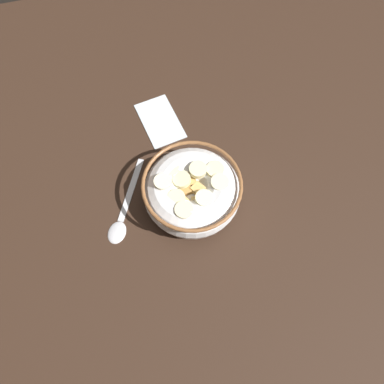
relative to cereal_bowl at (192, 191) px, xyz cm
name	(u,v)px	position (x,y,z in cm)	size (l,w,h in cm)	color
ground_plane	(192,202)	(0.01, 0.01, -4.38)	(113.04, 113.04, 2.00)	#332116
cereal_bowl	(192,191)	(0.00, 0.00, 0.00)	(15.53, 15.53, 6.63)	white
spoon	(121,217)	(0.05, -11.82, -3.05)	(14.62, 9.21, 0.80)	silver
folded_napkin	(160,121)	(-16.75, -1.37, -3.23)	(10.51, 6.31, 0.30)	silver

